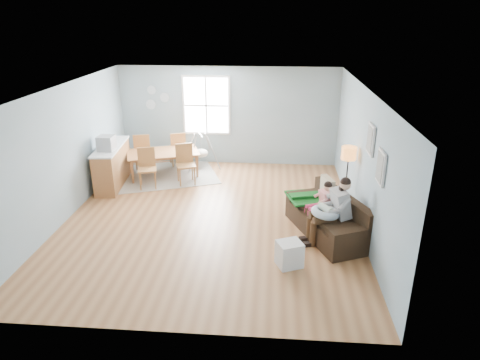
# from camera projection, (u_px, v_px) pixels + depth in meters

# --- Properties ---
(room) EXTENTS (8.40, 9.40, 3.90)m
(room) POSITION_uv_depth(u_px,v_px,m) (209.00, 103.00, 8.15)
(room) COLOR #965B35
(window) EXTENTS (1.32, 0.08, 1.62)m
(window) POSITION_uv_depth(u_px,v_px,m) (206.00, 105.00, 11.69)
(window) COLOR silver
(window) RESTS_ON room
(pictures) EXTENTS (0.05, 1.34, 0.74)m
(pictures) POSITION_uv_depth(u_px,v_px,m) (375.00, 153.00, 7.17)
(pictures) COLOR silver
(pictures) RESTS_ON room
(wall_plates) EXTENTS (0.67, 0.02, 0.66)m
(wall_plates) POSITION_uv_depth(u_px,v_px,m) (156.00, 98.00, 11.73)
(wall_plates) COLOR #A2B4C2
(wall_plates) RESTS_ON room
(sofa) EXTENTS (1.56, 2.15, 0.80)m
(sofa) POSITION_uv_depth(u_px,v_px,m) (329.00, 220.00, 8.29)
(sofa) COLOR black
(sofa) RESTS_ON room
(green_throw) EXTENTS (1.08, 0.98, 0.04)m
(green_throw) POSITION_uv_depth(u_px,v_px,m) (311.00, 197.00, 8.76)
(green_throw) COLOR #155F24
(green_throw) RESTS_ON sofa
(beige_pillow) EXTENTS (0.25, 0.47, 0.46)m
(beige_pillow) POSITION_uv_depth(u_px,v_px,m) (327.00, 188.00, 8.64)
(beige_pillow) COLOR tan
(beige_pillow) RESTS_ON sofa
(father) EXTENTS (0.95, 0.58, 1.28)m
(father) POSITION_uv_depth(u_px,v_px,m) (333.00, 208.00, 7.85)
(father) COLOR #959597
(father) RESTS_ON sofa
(nursing_pillow) EXTENTS (0.70, 0.69, 0.21)m
(nursing_pillow) POSITION_uv_depth(u_px,v_px,m) (325.00, 212.00, 7.83)
(nursing_pillow) COLOR #C5E1F7
(nursing_pillow) RESTS_ON father
(infant) EXTENTS (0.27, 0.36, 0.14)m
(infant) POSITION_uv_depth(u_px,v_px,m) (325.00, 207.00, 7.83)
(infant) COLOR silver
(infant) RESTS_ON nursing_pillow
(toddler) EXTENTS (0.56, 0.41, 0.82)m
(toddler) POSITION_uv_depth(u_px,v_px,m) (323.00, 198.00, 8.28)
(toddler) COLOR white
(toddler) RESTS_ON sofa
(floor_lamp) EXTENTS (0.30, 0.30, 1.49)m
(floor_lamp) POSITION_uv_depth(u_px,v_px,m) (348.00, 159.00, 8.77)
(floor_lamp) COLOR black
(floor_lamp) RESTS_ON room
(storage_cube) EXTENTS (0.51, 0.48, 0.44)m
(storage_cube) POSITION_uv_depth(u_px,v_px,m) (289.00, 254.00, 7.25)
(storage_cube) COLOR white
(storage_cube) RESTS_ON room
(rug) EXTENTS (3.17, 2.80, 0.01)m
(rug) POSITION_uv_depth(u_px,v_px,m) (164.00, 175.00, 11.34)
(rug) COLOR #9B968D
(rug) RESTS_ON room
(dining_table) EXTENTS (2.06, 1.57, 0.64)m
(dining_table) POSITION_uv_depth(u_px,v_px,m) (164.00, 164.00, 11.22)
(dining_table) COLOR brown
(dining_table) RESTS_ON rug
(chair_sw) EXTENTS (0.54, 0.54, 0.97)m
(chair_sw) POSITION_uv_depth(u_px,v_px,m) (147.00, 165.00, 10.43)
(chair_sw) COLOR olive
(chair_sw) RESTS_ON rug
(chair_se) EXTENTS (0.58, 0.58, 1.00)m
(chair_se) POSITION_uv_depth(u_px,v_px,m) (185.00, 161.00, 10.67)
(chair_se) COLOR olive
(chair_se) RESTS_ON rug
(chair_nw) EXTENTS (0.55, 0.55, 1.00)m
(chair_nw) POSITION_uv_depth(u_px,v_px,m) (142.00, 149.00, 11.58)
(chair_nw) COLOR olive
(chair_nw) RESTS_ON rug
(chair_ne) EXTENTS (0.57, 0.57, 0.96)m
(chair_ne) POSITION_uv_depth(u_px,v_px,m) (178.00, 147.00, 11.84)
(chair_ne) COLOR olive
(chair_ne) RESTS_ON rug
(counter) EXTENTS (0.71, 1.85, 1.01)m
(counter) POSITION_uv_depth(u_px,v_px,m) (112.00, 165.00, 10.56)
(counter) COLOR brown
(counter) RESTS_ON room
(monitor) EXTENTS (0.37, 0.35, 0.34)m
(monitor) POSITION_uv_depth(u_px,v_px,m) (106.00, 143.00, 10.00)
(monitor) COLOR #A3A3A8
(monitor) RESTS_ON counter
(baby_swing) EXTENTS (1.16, 1.17, 0.92)m
(baby_swing) POSITION_uv_depth(u_px,v_px,m) (201.00, 153.00, 11.81)
(baby_swing) COLOR #A3A3A8
(baby_swing) RESTS_ON room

